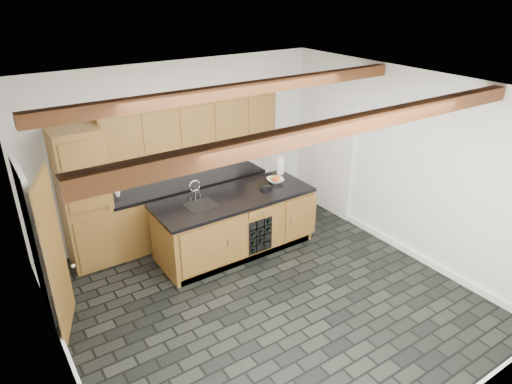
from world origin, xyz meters
TOP-DOWN VIEW (x-y plane):
  - ground at (0.00, 0.00)m, footprint 5.00×5.00m
  - room_shell at (-0.09, 0.53)m, footprint 5.01×5.00m
  - back_cabinetry at (-0.38, 2.24)m, footprint 3.65×0.62m
  - island at (0.31, 1.28)m, footprint 2.48×0.96m
  - faucet at (-0.25, 1.33)m, footprint 0.45×0.40m
  - kitchen_scale at (0.85, 1.23)m, footprint 0.20×0.13m
  - fruit_bowl at (1.13, 1.37)m, footprint 0.33×0.33m
  - fruit_cluster at (1.13, 1.38)m, footprint 0.16×0.17m
  - paper_towel at (1.42, 1.63)m, footprint 0.12×0.12m
  - mug at (-1.16, 2.27)m, footprint 0.09×0.09m

SIDE VIEW (x-z plane):
  - ground at x=0.00m, z-range 0.00..0.00m
  - island at x=0.31m, z-range 0.00..0.93m
  - kitchen_scale at x=0.85m, z-range 0.93..0.98m
  - fruit_bowl at x=1.13m, z-range 0.93..1.00m
  - faucet at x=-0.25m, z-range 0.79..1.14m
  - mug at x=-1.16m, z-range 0.93..1.01m
  - back_cabinetry at x=-0.38m, z-range -0.12..2.08m
  - fruit_cluster at x=1.13m, z-range 0.96..1.03m
  - paper_towel at x=1.42m, z-range 0.93..1.21m
  - room_shell at x=-0.09m, z-range -0.97..4.03m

